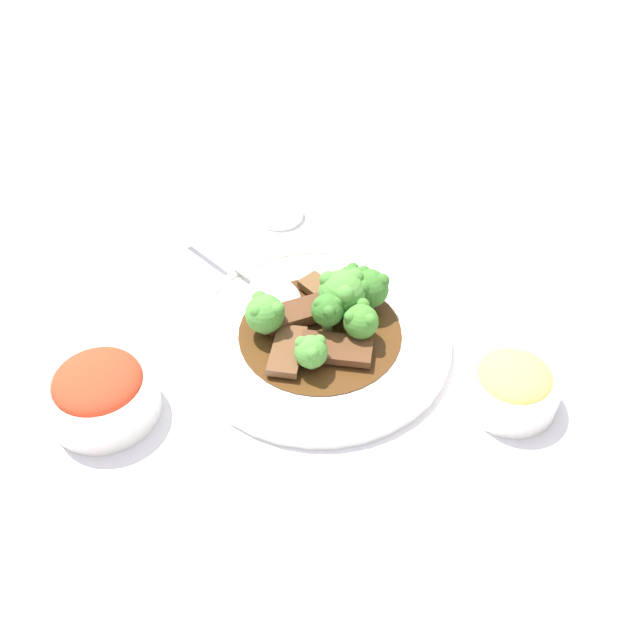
{
  "coord_description": "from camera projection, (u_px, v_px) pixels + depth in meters",
  "views": [
    {
      "loc": [
        0.55,
        -0.06,
        0.59
      ],
      "look_at": [
        0.0,
        0.0,
        0.03
      ],
      "focal_mm": 42.0,
      "sensor_mm": 36.0,
      "label": 1
    }
  ],
  "objects": [
    {
      "name": "serving_spoon",
      "position": [
        267.0,
        288.0,
        0.83
      ],
      "size": [
        0.17,
        0.15,
        0.01
      ],
      "color": "#B7B7BC",
      "rests_on": "main_plate"
    },
    {
      "name": "broccoli_floret_1",
      "position": [
        361.0,
        321.0,
        0.77
      ],
      "size": [
        0.04,
        0.04,
        0.04
      ],
      "color": "#8EB756",
      "rests_on": "main_plate"
    },
    {
      "name": "beef_strip_3",
      "position": [
        287.0,
        351.0,
        0.77
      ],
      "size": [
        0.07,
        0.05,
        0.01
      ],
      "color": "brown",
      "rests_on": "main_plate"
    },
    {
      "name": "main_plate",
      "position": [
        320.0,
        336.0,
        0.8
      ],
      "size": [
        0.28,
        0.28,
        0.02
      ],
      "color": "white",
      "rests_on": "ground_plane"
    },
    {
      "name": "broccoli_floret_2",
      "position": [
        265.0,
        313.0,
        0.77
      ],
      "size": [
        0.04,
        0.04,
        0.05
      ],
      "color": "#8EB756",
      "rests_on": "main_plate"
    },
    {
      "name": "side_bowl_appetizer",
      "position": [
        513.0,
        385.0,
        0.73
      ],
      "size": [
        0.09,
        0.09,
        0.05
      ],
      "color": "white",
      "rests_on": "ground_plane"
    },
    {
      "name": "broccoli_floret_6",
      "position": [
        311.0,
        351.0,
        0.74
      ],
      "size": [
        0.03,
        0.03,
        0.04
      ],
      "color": "#8EB756",
      "rests_on": "main_plate"
    },
    {
      "name": "side_bowl_kimchi",
      "position": [
        101.0,
        392.0,
        0.72
      ],
      "size": [
        0.11,
        0.11,
        0.06
      ],
      "color": "white",
      "rests_on": "ground_plane"
    },
    {
      "name": "broccoli_floret_3",
      "position": [
        342.0,
        293.0,
        0.79
      ],
      "size": [
        0.05,
        0.05,
        0.05
      ],
      "color": "#7FA84C",
      "rests_on": "main_plate"
    },
    {
      "name": "beef_strip_2",
      "position": [
        297.0,
        313.0,
        0.8
      ],
      "size": [
        0.05,
        0.08,
        0.01
      ],
      "color": "#56331E",
      "rests_on": "main_plate"
    },
    {
      "name": "ground_plane",
      "position": [
        320.0,
        342.0,
        0.81
      ],
      "size": [
        4.0,
        4.0,
        0.0
      ],
      "primitive_type": "plane",
      "color": "silver"
    },
    {
      "name": "beef_strip_1",
      "position": [
        336.0,
        349.0,
        0.77
      ],
      "size": [
        0.05,
        0.08,
        0.01
      ],
      "color": "#56331E",
      "rests_on": "main_plate"
    },
    {
      "name": "broccoli_floret_5",
      "position": [
        369.0,
        288.0,
        0.8
      ],
      "size": [
        0.04,
        0.04,
        0.05
      ],
      "color": "#8EB756",
      "rests_on": "main_plate"
    },
    {
      "name": "broccoli_floret_4",
      "position": [
        351.0,
        281.0,
        0.81
      ],
      "size": [
        0.03,
        0.03,
        0.04
      ],
      "color": "#7FA84C",
      "rests_on": "main_plate"
    },
    {
      "name": "beef_strip_0",
      "position": [
        319.0,
        288.0,
        0.83
      ],
      "size": [
        0.05,
        0.05,
        0.01
      ],
      "color": "brown",
      "rests_on": "main_plate"
    },
    {
      "name": "broccoli_floret_0",
      "position": [
        328.0,
        311.0,
        0.77
      ],
      "size": [
        0.03,
        0.03,
        0.05
      ],
      "color": "#7FA84C",
      "rests_on": "main_plate"
    },
    {
      "name": "sauce_dish",
      "position": [
        280.0,
        213.0,
        0.96
      ],
      "size": [
        0.06,
        0.06,
        0.01
      ],
      "color": "white",
      "rests_on": "ground_plane"
    }
  ]
}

